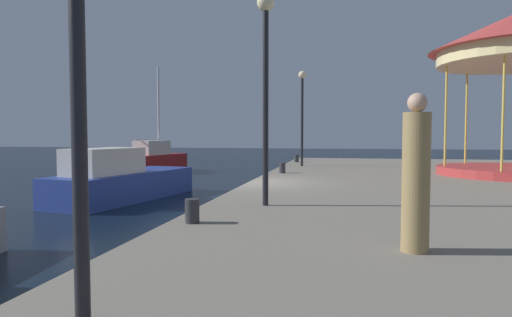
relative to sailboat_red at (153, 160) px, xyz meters
name	(u,v)px	position (x,y,z in m)	size (l,w,h in m)	color
ground_plane	(249,207)	(8.21, -11.15, -0.75)	(120.00, 120.00, 0.00)	black
quay_dock	(469,200)	(14.60, -11.15, -0.35)	(12.77, 29.55, 0.80)	gray
sailboat_red	(153,160)	(0.00, 0.00, 0.00)	(2.59, 5.29, 6.35)	maroon
motorboat_blue	(120,181)	(3.56, -10.54, -0.07)	(3.03, 6.18, 1.82)	navy
lamp_post_mid_promenade	(266,62)	(9.52, -15.59, 3.00)	(0.36, 0.36, 4.32)	black
lamp_post_far_end	(302,101)	(9.18, -3.76, 3.06)	(0.36, 0.36, 4.42)	black
bollard_center	(282,168)	(8.81, -7.81, 0.25)	(0.24, 0.24, 0.40)	#2D2D33
bollard_south	(297,158)	(8.64, -0.92, 0.25)	(0.24, 0.24, 0.40)	#2D2D33
bollard_north	(192,211)	(8.64, -17.63, 0.25)	(0.24, 0.24, 0.40)	#2D2D33
person_far_corner	(416,177)	(11.98, -18.81, 0.98)	(0.34, 0.34, 1.98)	#937A4C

